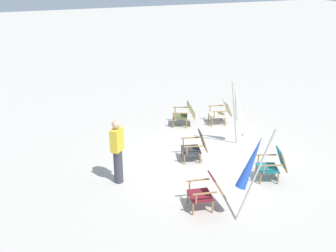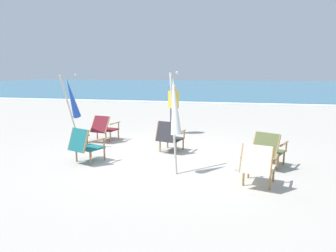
{
  "view_description": "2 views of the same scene",
  "coord_description": "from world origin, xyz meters",
  "views": [
    {
      "loc": [
        -8.42,
        4.86,
        5.0
      ],
      "look_at": [
        0.69,
        1.02,
        0.9
      ],
      "focal_mm": 42.0,
      "sensor_mm": 36.0,
      "label": 1
    },
    {
      "loc": [
        1.67,
        -6.96,
        2.09
      ],
      "look_at": [
        -0.06,
        1.26,
        0.52
      ],
      "focal_mm": 32.0,
      "sensor_mm": 36.0,
      "label": 2
    }
  ],
  "objects": [
    {
      "name": "beach_chair_far_center",
      "position": [
        2.19,
        -1.57,
        0.43
      ],
      "size": [
        0.74,
        0.83,
        0.81
      ],
      "color": "beige",
      "rests_on": "ground"
    },
    {
      "name": "ground_plane",
      "position": [
        0.0,
        0.0,
        0.0
      ],
      "size": [
        80.0,
        80.0,
        0.0
      ],
      "primitive_type": "plane",
      "color": "#B2AAA0"
    },
    {
      "name": "beach_chair_back_right",
      "position": [
        2.51,
        -0.36,
        0.42
      ],
      "size": [
        0.84,
        0.92,
        0.79
      ],
      "color": "#515B33",
      "rests_on": "ground"
    },
    {
      "name": "umbrella_furled_white",
      "position": [
        0.57,
        -1.06,
        1.36
      ],
      "size": [
        0.41,
        0.58,
        2.08
      ],
      "color": "#B7B2A8",
      "rests_on": "ground"
    },
    {
      "name": "beach_chair_back_left",
      "position": [
        -1.54,
        -0.88,
        0.43
      ],
      "size": [
        0.78,
        0.85,
        0.81
      ],
      "color": "#196066",
      "rests_on": "ground"
    },
    {
      "name": "umbrella_furled_blue",
      "position": [
        -2.64,
        0.61,
        1.3
      ],
      "size": [
        0.25,
        0.84,
        2.0
      ],
      "color": "#B7B2A8",
      "rests_on": "ground"
    },
    {
      "name": "person_near_chairs",
      "position": [
        -0.17,
        2.69,
        0.84
      ],
      "size": [
        0.38,
        0.38,
        1.63
      ],
      "color": "#383842",
      "rests_on": "ground"
    },
    {
      "name": "beach_chair_front_left",
      "position": [
        0.16,
        0.4,
        0.43
      ],
      "size": [
        0.73,
        0.8,
        0.82
      ],
      "color": "#28282D",
      "rests_on": "ground"
    },
    {
      "name": "beach_chair_mid_center",
      "position": [
        -1.98,
        1.2,
        0.42
      ],
      "size": [
        0.71,
        0.87,
        0.78
      ],
      "color": "maroon",
      "rests_on": "ground"
    }
  ]
}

